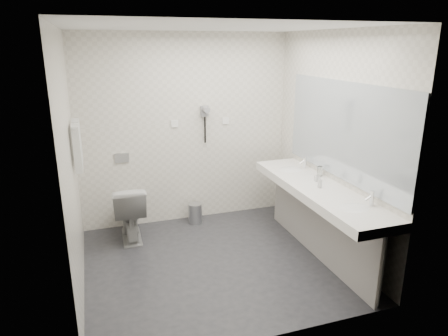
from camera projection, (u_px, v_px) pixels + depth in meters
name	position (u px, v px, depth m)	size (l,w,h in m)	color
floor	(216.00, 262.00, 4.55)	(2.80, 2.80, 0.00)	#29292E
ceiling	(214.00, 27.00, 3.81)	(2.80, 2.80, 0.00)	white
wall_back	(186.00, 130.00, 5.36)	(2.80, 2.80, 0.00)	silver
wall_front	(266.00, 199.00, 3.00)	(2.80, 2.80, 0.00)	silver
wall_left	(71.00, 167.00, 3.76)	(2.60, 2.60, 0.00)	silver
wall_right	(333.00, 145.00, 4.60)	(2.60, 2.60, 0.00)	silver
vanity_counter	(318.00, 190.00, 4.47)	(0.55, 2.20, 0.10)	white
vanity_panel	(317.00, 225.00, 4.60)	(0.03, 2.15, 0.75)	gray
vanity_post_near	(380.00, 271.00, 3.67)	(0.06, 0.06, 0.75)	silver
vanity_post_far	(279.00, 194.00, 5.55)	(0.06, 0.06, 0.75)	silver
mirror	(343.00, 131.00, 4.36)	(0.02, 2.20, 1.05)	#B2BCC6
basin_near	(354.00, 209.00, 3.87)	(0.40, 0.31, 0.05)	white
basin_far	(291.00, 171.00, 5.05)	(0.40, 0.31, 0.05)	white
faucet_near	(372.00, 198.00, 3.90)	(0.04, 0.04, 0.15)	silver
faucet_far	(305.00, 162.00, 5.08)	(0.04, 0.04, 0.15)	silver
soap_bottle_a	(317.00, 177.00, 4.59)	(0.05, 0.05, 0.10)	silver
soap_bottle_c	(320.00, 182.00, 4.39)	(0.05, 0.05, 0.13)	silver
glass_left	(320.00, 171.00, 4.78)	(0.06, 0.06, 0.12)	silver
toilet	(129.00, 211.00, 5.04)	(0.40, 0.70, 0.71)	white
flush_plate	(122.00, 158.00, 5.18)	(0.18, 0.02, 0.12)	#B2B5BA
pedal_bin	(195.00, 214.00, 5.52)	(0.19, 0.19, 0.26)	#B2B5BA
bin_lid	(195.00, 204.00, 5.48)	(0.19, 0.19, 0.01)	#B2B5BA
towel_rail	(74.00, 124.00, 4.19)	(0.02, 0.02, 0.62)	silver
towel_near	(77.00, 148.00, 4.13)	(0.07, 0.24, 0.48)	silver
towel_far	(78.00, 142.00, 4.38)	(0.07, 0.24, 0.48)	silver
dryer_cradle	(204.00, 111.00, 5.33)	(0.10, 0.04, 0.14)	gray
dryer_barrel	(206.00, 109.00, 5.26)	(0.08, 0.08, 0.14)	gray
dryer_cord	(205.00, 130.00, 5.39)	(0.02, 0.02, 0.35)	black
switch_plate_a	(175.00, 124.00, 5.27)	(0.09, 0.02, 0.09)	white
switch_plate_b	(226.00, 121.00, 5.49)	(0.09, 0.02, 0.09)	white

